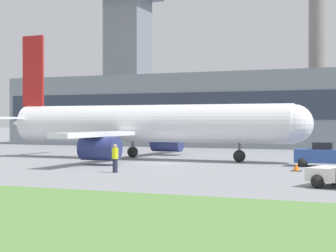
% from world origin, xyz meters
% --- Properties ---
extents(ground_plane, '(400.00, 400.00, 0.00)m').
position_xyz_m(ground_plane, '(0.00, 0.00, 0.00)').
color(ground_plane, gray).
extents(terminal_building, '(69.66, 12.57, 25.43)m').
position_xyz_m(terminal_building, '(-1.79, 31.67, 5.71)').
color(terminal_building, gray).
rests_on(terminal_building, ground_plane).
extents(smokestack_left, '(3.44, 3.44, 34.02)m').
position_xyz_m(smokestack_left, '(4.55, 58.45, 17.15)').
color(smokestack_left, gray).
rests_on(smokestack_left, ground_plane).
extents(airplane, '(28.47, 24.26, 11.44)m').
position_xyz_m(airplane, '(-3.21, 3.17, 3.04)').
color(airplane, white).
rests_on(airplane, ground_plane).
extents(pushback_tug, '(4.00, 2.61, 1.77)m').
position_xyz_m(pushback_tug, '(12.21, 1.35, 0.80)').
color(pushback_tug, '#2D4C93').
rests_on(pushback_tug, ground_plane).
extents(ground_crew_person, '(0.51, 0.51, 1.85)m').
position_xyz_m(ground_crew_person, '(0.30, -8.84, 0.94)').
color(ground_crew_person, '#23283D').
rests_on(ground_crew_person, ground_plane).
extents(traffic_cone_near_nose, '(0.67, 0.67, 0.51)m').
position_xyz_m(traffic_cone_near_nose, '(11.04, -3.31, 0.23)').
color(traffic_cone_near_nose, black).
rests_on(traffic_cone_near_nose, ground_plane).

